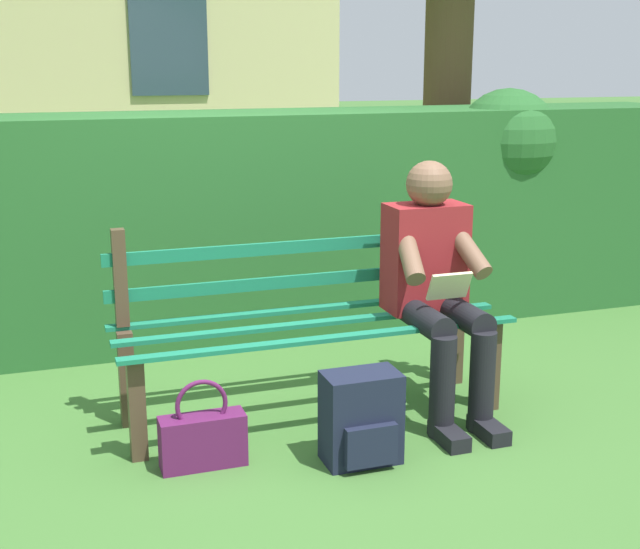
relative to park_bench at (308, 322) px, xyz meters
The scene contains 6 objects.
ground 0.46m from the park_bench, 90.00° to the left, with size 60.00×60.00×0.00m, color #3D6B2D.
park_bench is the anchor object (origin of this frame).
person_seated 0.63m from the park_bench, 162.85° to the left, with size 0.44×0.73×1.20m.
hedge_backdrop 1.39m from the park_bench, 85.96° to the right, with size 6.41×0.81×1.49m.
backpack 0.64m from the park_bench, 94.21° to the left, with size 0.32×0.27×0.39m.
handbag 0.80m from the park_bench, 34.70° to the left, with size 0.36×0.12×0.39m.
Camera 1 is at (1.21, 3.62, 1.66)m, focal length 48.01 mm.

